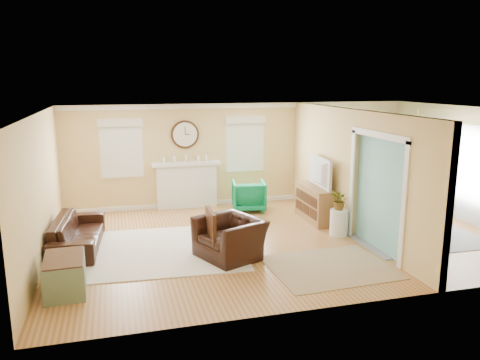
% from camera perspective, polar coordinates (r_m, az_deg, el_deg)
% --- Properties ---
extents(floor, '(9.00, 9.00, 0.00)m').
position_cam_1_polar(floor, '(9.70, 5.07, -7.05)').
color(floor, brown).
rests_on(floor, ground).
extents(wall_back, '(9.00, 0.02, 2.60)m').
position_cam_1_polar(wall_back, '(12.17, 0.33, 3.23)').
color(wall_back, tan).
rests_on(wall_back, ground).
extents(wall_front, '(9.00, 0.02, 2.60)m').
position_cam_1_polar(wall_front, '(6.70, 14.13, -4.49)').
color(wall_front, tan).
rests_on(wall_front, ground).
extents(wall_left, '(0.02, 6.00, 2.60)m').
position_cam_1_polar(wall_left, '(8.89, -23.16, -1.06)').
color(wall_left, tan).
rests_on(wall_left, ground).
extents(wall_right, '(0.02, 6.00, 2.60)m').
position_cam_1_polar(wall_right, '(11.68, 26.41, 1.60)').
color(wall_right, tan).
rests_on(wall_right, ground).
extents(ceiling, '(9.00, 6.00, 0.02)m').
position_cam_1_polar(ceiling, '(9.18, 5.37, 8.47)').
color(ceiling, white).
rests_on(ceiling, wall_back).
extents(partition, '(0.17, 6.00, 2.60)m').
position_cam_1_polar(partition, '(10.20, 12.66, 1.55)').
color(partition, tan).
rests_on(partition, ground).
extents(fireplace, '(1.70, 0.30, 1.17)m').
position_cam_1_polar(fireplace, '(11.87, -6.52, -0.52)').
color(fireplace, white).
rests_on(fireplace, ground).
extents(wall_clock, '(0.70, 0.07, 0.70)m').
position_cam_1_polar(wall_clock, '(11.75, -6.73, 5.54)').
color(wall_clock, '#432517').
rests_on(wall_clock, wall_back).
extents(window_left, '(1.05, 0.13, 1.42)m').
position_cam_1_polar(window_left, '(11.64, -14.28, 4.24)').
color(window_left, white).
rests_on(window_left, wall_back).
extents(window_right, '(1.05, 0.13, 1.42)m').
position_cam_1_polar(window_right, '(12.08, 0.62, 4.89)').
color(window_right, white).
rests_on(window_right, wall_back).
extents(french_doors, '(0.06, 1.70, 2.20)m').
position_cam_1_polar(french_doors, '(11.69, 26.15, 0.63)').
color(french_doors, white).
rests_on(french_doors, ground).
extents(pendant, '(0.30, 0.30, 0.55)m').
position_cam_1_polar(pendant, '(10.64, 20.75, 6.07)').
color(pendant, gold).
rests_on(pendant, ceiling).
extents(rug_cream, '(3.25, 2.87, 0.02)m').
position_cam_1_polar(rug_cream, '(9.11, -9.75, -8.40)').
color(rug_cream, beige).
rests_on(rug_cream, floor).
extents(rug_jute, '(2.12, 1.76, 0.01)m').
position_cam_1_polar(rug_jute, '(8.36, 10.88, -10.39)').
color(rug_jute, tan).
rests_on(rug_jute, floor).
extents(rug_grey, '(2.60, 3.25, 0.01)m').
position_cam_1_polar(rug_grey, '(10.86, 18.55, -5.51)').
color(rug_grey, gray).
rests_on(rug_grey, floor).
extents(sofa, '(0.97, 2.15, 0.61)m').
position_cam_1_polar(sofa, '(9.53, -19.17, -6.11)').
color(sofa, black).
rests_on(sofa, floor).
extents(eames_chair, '(1.35, 1.42, 0.73)m').
position_cam_1_polar(eames_chair, '(8.54, -1.25, -7.10)').
color(eames_chair, black).
rests_on(eames_chair, floor).
extents(green_chair, '(0.91, 0.93, 0.74)m').
position_cam_1_polar(green_chair, '(11.58, 1.07, -1.92)').
color(green_chair, '#007D53').
rests_on(green_chair, floor).
extents(trunk, '(0.63, 0.98, 0.55)m').
position_cam_1_polar(trunk, '(7.73, -20.56, -10.72)').
color(trunk, slate).
rests_on(trunk, floor).
extents(credenza, '(0.46, 1.36, 0.80)m').
position_cam_1_polar(credenza, '(10.88, 9.15, -2.83)').
color(credenza, '#937149').
rests_on(credenza, floor).
extents(tv, '(0.22, 1.18, 0.68)m').
position_cam_1_polar(tv, '(10.71, 9.19, 0.98)').
color(tv, black).
rests_on(tv, credenza).
extents(garden_stool, '(0.37, 0.37, 0.55)m').
position_cam_1_polar(garden_stool, '(9.95, 11.96, -5.10)').
color(garden_stool, white).
rests_on(garden_stool, floor).
extents(potted_plant, '(0.38, 0.42, 0.41)m').
position_cam_1_polar(potted_plant, '(9.82, 12.08, -2.41)').
color(potted_plant, '#337F33').
rests_on(potted_plant, garden_stool).
extents(dining_table, '(1.29, 2.02, 0.67)m').
position_cam_1_polar(dining_table, '(10.77, 18.67, -3.85)').
color(dining_table, '#432517').
rests_on(dining_table, floor).
extents(dining_chair_n, '(0.55, 0.55, 1.04)m').
position_cam_1_polar(dining_chair_n, '(11.50, 15.65, -1.23)').
color(dining_chair_n, gray).
rests_on(dining_chair_n, floor).
extents(dining_chair_s, '(0.45, 0.45, 0.88)m').
position_cam_1_polar(dining_chair_s, '(9.81, 22.28, -4.55)').
color(dining_chair_s, gray).
rests_on(dining_chair_s, floor).
extents(dining_chair_w, '(0.47, 0.47, 0.97)m').
position_cam_1_polar(dining_chair_w, '(10.41, 16.23, -2.86)').
color(dining_chair_w, white).
rests_on(dining_chair_w, floor).
extents(dining_chair_e, '(0.45, 0.45, 0.98)m').
position_cam_1_polar(dining_chair_e, '(11.02, 21.77, -2.41)').
color(dining_chair_e, gray).
rests_on(dining_chair_e, floor).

